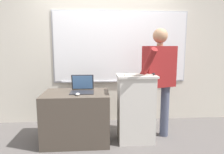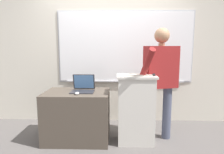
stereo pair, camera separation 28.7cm
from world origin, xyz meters
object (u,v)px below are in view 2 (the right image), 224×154
at_px(lectern_podium, 136,109).
at_px(wireless_keyboard, 138,75).
at_px(side_desk, 77,116).
at_px(laptop, 83,86).
at_px(computer_mouse_by_keyboard, 153,75).
at_px(person_presenter, 161,76).
at_px(computer_mouse_by_laptop, 77,93).

height_order(lectern_podium, wireless_keyboard, wireless_keyboard).
xyz_separation_m(side_desk, laptop, (0.09, 0.05, 0.44)).
distance_m(lectern_podium, computer_mouse_by_keyboard, 0.56).
distance_m(lectern_podium, laptop, 0.85).
xyz_separation_m(lectern_podium, laptop, (-0.78, 0.11, 0.31)).
bearing_deg(computer_mouse_by_keyboard, laptop, 171.11).
xyz_separation_m(side_desk, person_presenter, (1.23, 0.03, 0.60)).
distance_m(person_presenter, computer_mouse_by_keyboard, 0.19).
height_order(lectern_podium, computer_mouse_by_laptop, lectern_podium).
bearing_deg(wireless_keyboard, lectern_podium, 108.30).
bearing_deg(computer_mouse_by_laptop, wireless_keyboard, 4.24).
relative_size(person_presenter, computer_mouse_by_keyboard, 16.59).
xyz_separation_m(lectern_podium, wireless_keyboard, (0.02, -0.05, 0.50)).
distance_m(side_desk, computer_mouse_by_keyboard, 1.28).
height_order(laptop, computer_mouse_by_laptop, laptop).
relative_size(side_desk, person_presenter, 0.57).
xyz_separation_m(laptop, wireless_keyboard, (0.80, -0.16, 0.20)).
distance_m(wireless_keyboard, computer_mouse_by_keyboard, 0.21).
bearing_deg(wireless_keyboard, computer_mouse_by_laptop, -175.76).
height_order(person_presenter, wireless_keyboard, person_presenter).
bearing_deg(person_presenter, computer_mouse_by_keyboard, -150.72).
bearing_deg(side_desk, computer_mouse_by_keyboard, -5.54).
xyz_separation_m(laptop, computer_mouse_by_keyboard, (1.01, -0.16, 0.20)).
bearing_deg(person_presenter, wireless_keyboard, -174.51).
bearing_deg(computer_mouse_by_laptop, computer_mouse_by_keyboard, 3.61).
bearing_deg(lectern_podium, computer_mouse_by_keyboard, -11.49).
bearing_deg(laptop, lectern_podium, -8.12).
relative_size(side_desk, laptop, 2.82).
xyz_separation_m(computer_mouse_by_laptop, computer_mouse_by_keyboard, (1.06, 0.07, 0.26)).
bearing_deg(side_desk, person_presenter, 1.42).
relative_size(lectern_podium, side_desk, 1.05).
distance_m(side_desk, wireless_keyboard, 1.10).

